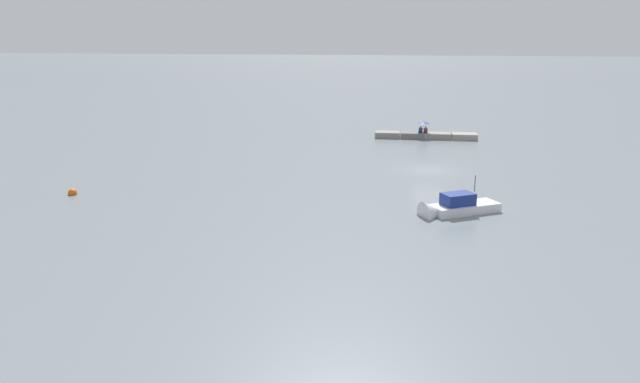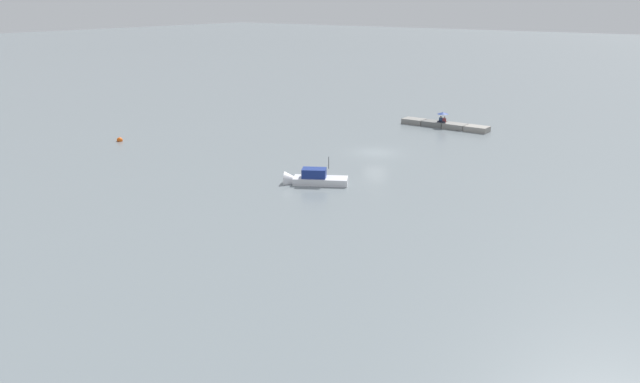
{
  "view_description": "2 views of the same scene",
  "coord_description": "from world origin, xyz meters",
  "px_view_note": "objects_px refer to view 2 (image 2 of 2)",
  "views": [
    {
      "loc": [
        1.75,
        53.68,
        11.82
      ],
      "look_at": [
        7.81,
        12.03,
        0.88
      ],
      "focal_mm": 35.07,
      "sensor_mm": 36.0,
      "label": 1
    },
    {
      "loc": [
        -33.0,
        55.75,
        15.63
      ],
      "look_at": [
        -5.24,
        17.28,
        1.02
      ],
      "focal_mm": 35.66,
      "sensor_mm": 36.0,
      "label": 2
    }
  ],
  "objects_px": {
    "person_seated_maroon_left": "(444,120)",
    "umbrella_open_navy": "(443,113)",
    "mooring_buoy_near": "(120,140)",
    "person_seated_blue_right": "(440,120)",
    "motorboat_white_near": "(310,180)"
  },
  "relations": [
    {
      "from": "person_seated_maroon_left",
      "to": "motorboat_white_near",
      "type": "bearing_deg",
      "value": 102.33
    },
    {
      "from": "motorboat_white_near",
      "to": "mooring_buoy_near",
      "type": "distance_m",
      "value": 27.54
    },
    {
      "from": "person_seated_maroon_left",
      "to": "mooring_buoy_near",
      "type": "height_order",
      "value": "person_seated_maroon_left"
    },
    {
      "from": "person_seated_maroon_left",
      "to": "umbrella_open_navy",
      "type": "xyz_separation_m",
      "value": [
        0.27,
        -0.17,
        0.87
      ]
    },
    {
      "from": "umbrella_open_navy",
      "to": "motorboat_white_near",
      "type": "distance_m",
      "value": 29.74
    },
    {
      "from": "umbrella_open_navy",
      "to": "mooring_buoy_near",
      "type": "bearing_deg",
      "value": 47.8
    },
    {
      "from": "person_seated_maroon_left",
      "to": "motorboat_white_near",
      "type": "distance_m",
      "value": 29.53
    },
    {
      "from": "mooring_buoy_near",
      "to": "person_seated_maroon_left",
      "type": "bearing_deg",
      "value": -132.67
    },
    {
      "from": "person_seated_blue_right",
      "to": "mooring_buoy_near",
      "type": "xyz_separation_m",
      "value": [
        25.68,
        28.63,
        -0.79
      ]
    },
    {
      "from": "mooring_buoy_near",
      "to": "motorboat_white_near",
      "type": "bearing_deg",
      "value": 177.88
    },
    {
      "from": "umbrella_open_navy",
      "to": "mooring_buoy_near",
      "type": "height_order",
      "value": "umbrella_open_navy"
    },
    {
      "from": "umbrella_open_navy",
      "to": "mooring_buoy_near",
      "type": "xyz_separation_m",
      "value": [
        25.98,
        28.65,
        -1.66
      ]
    },
    {
      "from": "person_seated_maroon_left",
      "to": "umbrella_open_navy",
      "type": "relative_size",
      "value": 0.52
    },
    {
      "from": "person_seated_blue_right",
      "to": "mooring_buoy_near",
      "type": "height_order",
      "value": "person_seated_blue_right"
    },
    {
      "from": "motorboat_white_near",
      "to": "mooring_buoy_near",
      "type": "bearing_deg",
      "value": 58.0
    }
  ]
}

